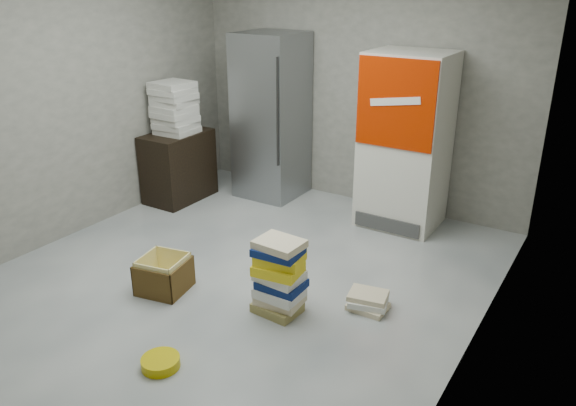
# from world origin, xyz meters

# --- Properties ---
(ground) EXTENTS (5.00, 5.00, 0.00)m
(ground) POSITION_xyz_m (0.00, 0.00, 0.00)
(ground) COLOR silver
(ground) RESTS_ON ground
(room_shell) EXTENTS (4.04, 5.04, 2.82)m
(room_shell) POSITION_xyz_m (0.00, 0.00, 1.80)
(room_shell) COLOR gray
(room_shell) RESTS_ON ground
(steel_fridge) EXTENTS (0.70, 0.72, 1.90)m
(steel_fridge) POSITION_xyz_m (-0.90, 2.13, 0.95)
(steel_fridge) COLOR gray
(steel_fridge) RESTS_ON ground
(coke_cooler) EXTENTS (0.80, 0.73, 1.80)m
(coke_cooler) POSITION_xyz_m (0.75, 2.12, 0.90)
(coke_cooler) COLOR silver
(coke_cooler) RESTS_ON ground
(wood_shelf) EXTENTS (0.50, 0.80, 0.80)m
(wood_shelf) POSITION_xyz_m (-1.73, 1.40, 0.40)
(wood_shelf) COLOR black
(wood_shelf) RESTS_ON ground
(supply_box_stack) EXTENTS (0.44, 0.44, 0.58)m
(supply_box_stack) POSITION_xyz_m (-1.72, 1.40, 1.09)
(supply_box_stack) COLOR silver
(supply_box_stack) RESTS_ON wood_shelf
(phonebook_stack_main) EXTENTS (0.39, 0.35, 0.63)m
(phonebook_stack_main) POSITION_xyz_m (0.61, -0.03, 0.32)
(phonebook_stack_main) COLOR olive
(phonebook_stack_main) RESTS_ON ground
(phonebook_stack_side) EXTENTS (0.35, 0.31, 0.14)m
(phonebook_stack_side) POSITION_xyz_m (1.18, 0.38, 0.07)
(phonebook_stack_side) COLOR beige
(phonebook_stack_side) RESTS_ON ground
(cardboard_box) EXTENTS (0.44, 0.44, 0.31)m
(cardboard_box) POSITION_xyz_m (-0.40, -0.27, 0.13)
(cardboard_box) COLOR yellow
(cardboard_box) RESTS_ON ground
(bucket_lid) EXTENTS (0.34, 0.34, 0.07)m
(bucket_lid) POSITION_xyz_m (0.29, -1.03, 0.04)
(bucket_lid) COLOR #C8B105
(bucket_lid) RESTS_ON ground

